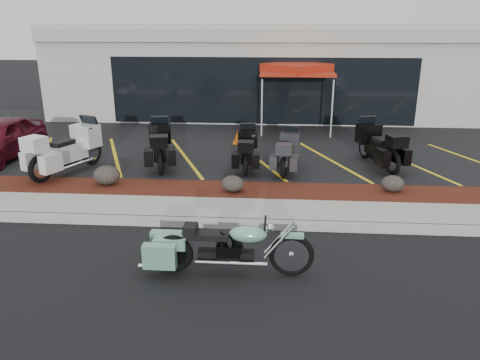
# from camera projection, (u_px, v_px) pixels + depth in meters

# --- Properties ---
(ground) EXTENTS (90.00, 90.00, 0.00)m
(ground) POSITION_uv_depth(u_px,v_px,m) (245.00, 247.00, 8.94)
(ground) COLOR black
(ground) RESTS_ON ground
(curb) EXTENTS (24.00, 0.25, 0.15)m
(curb) POSITION_uv_depth(u_px,v_px,m) (248.00, 224.00, 9.77)
(curb) COLOR gray
(curb) RESTS_ON ground
(sidewalk) EXTENTS (24.00, 1.20, 0.15)m
(sidewalk) POSITION_uv_depth(u_px,v_px,m) (250.00, 211.00, 10.43)
(sidewalk) COLOR gray
(sidewalk) RESTS_ON ground
(mulch_bed) EXTENTS (24.00, 1.20, 0.16)m
(mulch_bed) POSITION_uv_depth(u_px,v_px,m) (252.00, 192.00, 11.56)
(mulch_bed) COLOR #35130C
(mulch_bed) RESTS_ON ground
(upper_lot) EXTENTS (26.00, 9.60, 0.15)m
(upper_lot) POSITION_uv_depth(u_px,v_px,m) (260.00, 140.00, 16.67)
(upper_lot) COLOR black
(upper_lot) RESTS_ON ground
(dealership_building) EXTENTS (18.00, 8.16, 4.00)m
(dealership_building) POSITION_uv_depth(u_px,v_px,m) (265.00, 69.00, 21.97)
(dealership_building) COLOR gray
(dealership_building) RESTS_ON ground
(boulder_left) EXTENTS (0.68, 0.57, 0.48)m
(boulder_left) POSITION_uv_depth(u_px,v_px,m) (107.00, 175.00, 11.84)
(boulder_left) COLOR black
(boulder_left) RESTS_ON mulch_bed
(boulder_mid) EXTENTS (0.55, 0.46, 0.39)m
(boulder_mid) POSITION_uv_depth(u_px,v_px,m) (233.00, 184.00, 11.35)
(boulder_mid) COLOR black
(boulder_mid) RESTS_ON mulch_bed
(boulder_right) EXTENTS (0.55, 0.46, 0.39)m
(boulder_right) POSITION_uv_depth(u_px,v_px,m) (393.00, 183.00, 11.36)
(boulder_right) COLOR black
(boulder_right) RESTS_ON mulch_bed
(hero_cruiser) EXTENTS (2.84, 0.74, 1.00)m
(hero_cruiser) POSITION_uv_depth(u_px,v_px,m) (292.00, 249.00, 7.76)
(hero_cruiser) COLOR #659D86
(hero_cruiser) RESTS_ON ground
(touring_white) EXTENTS (1.84, 2.66, 1.44)m
(touring_white) POSITION_uv_depth(u_px,v_px,m) (90.00, 140.00, 13.36)
(touring_white) COLOR silver
(touring_white) RESTS_ON upper_lot
(touring_black_front) EXTENTS (1.33, 2.37, 1.30)m
(touring_black_front) POSITION_uv_depth(u_px,v_px,m) (160.00, 137.00, 14.01)
(touring_black_front) COLOR black
(touring_black_front) RESTS_ON upper_lot
(touring_black_mid) EXTENTS (0.80, 2.00, 1.16)m
(touring_black_mid) POSITION_uv_depth(u_px,v_px,m) (248.00, 142.00, 13.76)
(touring_black_mid) COLOR black
(touring_black_mid) RESTS_ON upper_lot
(touring_grey) EXTENTS (1.02, 2.03, 1.13)m
(touring_grey) POSITION_uv_depth(u_px,v_px,m) (290.00, 145.00, 13.50)
(touring_grey) COLOR #2A292E
(touring_grey) RESTS_ON upper_lot
(touring_black_rear) EXTENTS (1.47, 2.41, 1.31)m
(touring_black_rear) POSITION_uv_depth(u_px,v_px,m) (366.00, 137.00, 13.99)
(touring_black_rear) COLOR black
(touring_black_rear) RESTS_ON upper_lot
(traffic_cone) EXTENTS (0.31, 0.31, 0.50)m
(traffic_cone) POSITION_uv_depth(u_px,v_px,m) (238.00, 137.00, 15.83)
(traffic_cone) COLOR #F46308
(traffic_cone) RESTS_ON upper_lot
(popup_canopy) EXTENTS (2.92, 2.92, 2.48)m
(popup_canopy) POSITION_uv_depth(u_px,v_px,m) (297.00, 70.00, 17.36)
(popup_canopy) COLOR silver
(popup_canopy) RESTS_ON upper_lot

